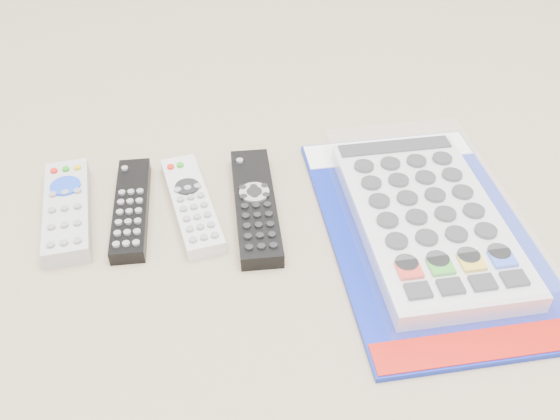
{
  "coord_description": "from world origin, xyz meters",
  "views": [
    {
      "loc": [
        -0.03,
        -0.56,
        0.5
      ],
      "look_at": [
        0.03,
        -0.0,
        0.01
      ],
      "focal_mm": 40.0,
      "sensor_mm": 36.0,
      "label": 1
    }
  ],
  "objects": [
    {
      "name": "remote_small_grey",
      "position": [
        -0.22,
        0.03,
        0.01
      ],
      "size": [
        0.07,
        0.18,
        0.03
      ],
      "rotation": [
        0.0,
        0.0,
        0.12
      ],
      "color": "#A6A6A8",
      "rests_on": "ground"
    },
    {
      "name": "remote_slim_black",
      "position": [
        -0.14,
        0.03,
        0.01
      ],
      "size": [
        0.04,
        0.17,
        0.02
      ],
      "rotation": [
        0.0,
        0.0,
        0.0
      ],
      "color": "black",
      "rests_on": "ground"
    },
    {
      "name": "remote_silver_dvd",
      "position": [
        -0.07,
        0.03,
        0.01
      ],
      "size": [
        0.08,
        0.18,
        0.02
      ],
      "rotation": [
        0.0,
        0.0,
        0.19
      ],
      "color": "silver",
      "rests_on": "ground"
    },
    {
      "name": "remote_large_black",
      "position": [
        0.01,
        0.02,
        0.01
      ],
      "size": [
        0.05,
        0.2,
        0.02
      ],
      "rotation": [
        0.0,
        0.0,
        -0.0
      ],
      "color": "black",
      "rests_on": "ground"
    },
    {
      "name": "jumbo_remote_packaged",
      "position": [
        0.2,
        -0.04,
        0.02
      ],
      "size": [
        0.24,
        0.38,
        0.05
      ],
      "rotation": [
        0.0,
        0.0,
        0.04
      ],
      "color": "#0D2099",
      "rests_on": "ground"
    }
  ]
}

